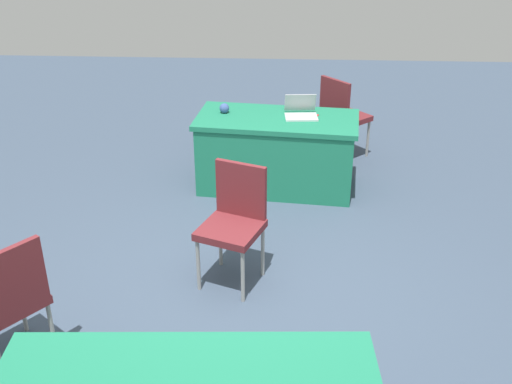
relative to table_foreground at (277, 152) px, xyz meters
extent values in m
plane|color=#3D4C60|center=(0.19, 2.17, -0.38)|extent=(14.40, 14.40, 0.00)
cube|color=#1E7A56|center=(0.00, 0.00, 0.35)|extent=(1.68, 0.92, 0.05)
cube|color=#1E7A56|center=(0.00, 0.00, -0.03)|extent=(1.62, 0.89, 0.71)
cylinder|color=#9E9993|center=(-0.78, -1.10, -0.16)|extent=(0.03, 0.03, 0.44)
cylinder|color=#9E9993|center=(-1.03, -0.82, -0.16)|extent=(0.03, 0.03, 0.44)
cylinder|color=#9E9993|center=(-0.50, -0.85, -0.16)|extent=(0.03, 0.03, 0.44)
cylinder|color=#9E9993|center=(-0.75, -0.57, -0.16)|extent=(0.03, 0.03, 0.44)
cube|color=maroon|center=(-0.77, -0.83, 0.09)|extent=(0.62, 0.62, 0.06)
cube|color=maroon|center=(-0.62, -0.70, 0.34)|extent=(0.31, 0.34, 0.45)
cylinder|color=#9E9993|center=(0.21, 1.99, -0.16)|extent=(0.03, 0.03, 0.45)
cylinder|color=#9E9993|center=(0.57, 1.85, -0.16)|extent=(0.03, 0.03, 0.45)
cylinder|color=#9E9993|center=(0.07, 1.63, -0.16)|extent=(0.03, 0.03, 0.45)
cylinder|color=#9E9993|center=(0.43, 1.50, -0.16)|extent=(0.03, 0.03, 0.45)
cube|color=maroon|center=(0.32, 1.74, 0.10)|extent=(0.57, 0.57, 0.06)
cube|color=maroon|center=(0.25, 1.56, 0.36)|extent=(0.40, 0.19, 0.45)
cylinder|color=#9E9993|center=(1.74, 2.41, -0.17)|extent=(0.03, 0.03, 0.43)
cylinder|color=#9E9993|center=(1.44, 2.64, -0.17)|extent=(0.03, 0.03, 0.43)
cube|color=maroon|center=(1.71, 2.67, 0.08)|extent=(0.62, 0.62, 0.06)
cube|color=maroon|center=(1.55, 2.80, 0.33)|extent=(0.29, 0.35, 0.45)
cube|color=silver|center=(-0.24, -0.01, 0.39)|extent=(0.34, 0.25, 0.02)
cube|color=#B7B7BC|center=(-0.23, -0.15, 0.49)|extent=(0.32, 0.10, 0.19)
sphere|color=#3F5999|center=(0.54, -0.11, 0.43)|extent=(0.10, 0.10, 0.10)
cube|color=red|center=(-0.33, -0.10, 0.38)|extent=(0.18, 0.08, 0.01)
camera|label=1|loc=(-0.08, 5.81, 2.53)|focal=43.30mm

